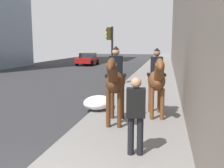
{
  "coord_description": "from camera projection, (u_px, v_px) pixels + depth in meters",
  "views": [
    {
      "loc": [
        -3.03,
        -2.61,
        2.52
      ],
      "look_at": [
        4.0,
        -1.13,
        1.4
      ],
      "focal_mm": 41.75,
      "sensor_mm": 36.0,
      "label": 1
    }
  ],
  "objects": [
    {
      "name": "mounted_horse_near",
      "position": [
        115.0,
        81.0,
        7.7
      ],
      "size": [
        2.15,
        0.67,
        2.33
      ],
      "rotation": [
        0.0,
        0.0,
        3.22
      ],
      "color": "#4C2B16",
      "rests_on": "sidewalk_slab"
    },
    {
      "name": "mounted_horse_far",
      "position": [
        157.0,
        79.0,
        8.48
      ],
      "size": [
        2.15,
        0.76,
        2.27
      ],
      "rotation": [
        0.0,
        0.0,
        3.28
      ],
      "color": "brown",
      "rests_on": "sidewalk_slab"
    },
    {
      "name": "pedestrian_greeting",
      "position": [
        136.0,
        111.0,
        5.54
      ],
      "size": [
        0.3,
        0.43,
        1.7
      ],
      "rotation": [
        0.0,
        0.0,
        0.12
      ],
      "color": "black",
      "rests_on": "sidewalk_slab"
    },
    {
      "name": "car_near_lane",
      "position": [
        88.0,
        59.0,
        30.62
      ],
      "size": [
        4.0,
        2.08,
        1.44
      ],
      "rotation": [
        0.0,
        0.0,
        3.16
      ],
      "color": "maroon",
      "rests_on": "ground"
    },
    {
      "name": "traffic_light_near_curb",
      "position": [
        111.0,
        47.0,
        14.69
      ],
      "size": [
        0.2,
        0.44,
        3.46
      ],
      "color": "black",
      "rests_on": "ground"
    },
    {
      "name": "snow_pile_far",
      "position": [
        98.0,
        102.0,
        9.66
      ],
      "size": [
        1.37,
        1.05,
        0.47
      ],
      "primitive_type": "ellipsoid",
      "color": "white",
      "rests_on": "sidewalk_slab"
    }
  ]
}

